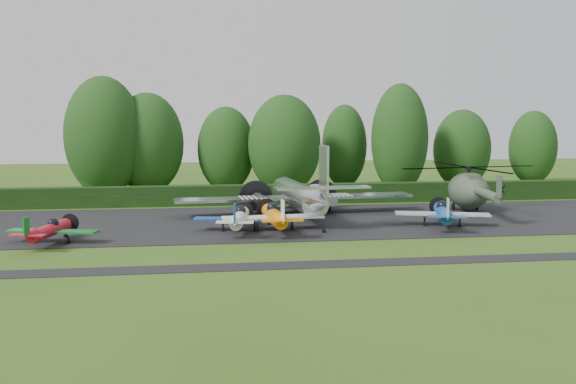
{
  "coord_description": "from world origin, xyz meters",
  "views": [
    {
      "loc": [
        -5.63,
        -43.77,
        9.16
      ],
      "look_at": [
        1.93,
        10.43,
        2.5
      ],
      "focal_mm": 40.0,
      "sensor_mm": 36.0,
      "label": 1
    }
  ],
  "objects": [
    {
      "name": "light_plane_blue",
      "position": [
        13.92,
        5.42,
        1.22
      ],
      "size": [
        7.6,
        7.99,
        2.92
      ],
      "rotation": [
        0.0,
        0.0,
        0.28
      ],
      "color": "#184C93",
      "rests_on": "ground"
    },
    {
      "name": "taxiway_verge",
      "position": [
        0.0,
        -6.0,
        0.0
      ],
      "size": [
        70.0,
        2.0,
        0.0
      ],
      "primitive_type": "cube",
      "color": "black",
      "rests_on": "ground"
    },
    {
      "name": "tree_10",
      "position": [
        -16.1,
        30.18,
        6.69
      ],
      "size": [
        8.69,
        8.69,
        13.4
      ],
      "color": "black",
      "rests_on": "ground"
    },
    {
      "name": "tree_1",
      "position": [
        12.39,
        34.53,
        5.16
      ],
      "size": [
        5.6,
        5.6,
        10.36
      ],
      "color": "black",
      "rests_on": "ground"
    },
    {
      "name": "sign_board",
      "position": [
        27.55,
        20.5,
        1.15
      ],
      "size": [
        3.02,
        0.11,
        1.7
      ],
      "rotation": [
        0.0,
        0.0,
        -0.02
      ],
      "color": "#3F3326",
      "rests_on": "ground"
    },
    {
      "name": "light_plane_white",
      "position": [
        -2.56,
        5.45,
        1.17
      ],
      "size": [
        7.28,
        7.66,
        2.8
      ],
      "rotation": [
        0.0,
        0.0,
        0.16
      ],
      "color": "silver",
      "rests_on": "ground"
    },
    {
      "name": "tree_0",
      "position": [
        -2.38,
        32.43,
        5.02
      ],
      "size": [
        6.78,
        6.78,
        10.06
      ],
      "color": "black",
      "rests_on": "ground"
    },
    {
      "name": "tree_2",
      "position": [
        4.1,
        28.95,
        5.69
      ],
      "size": [
        8.34,
        8.34,
        11.4
      ],
      "color": "black",
      "rests_on": "ground"
    },
    {
      "name": "tree_6",
      "position": [
        26.61,
        31.72,
        4.86
      ],
      "size": [
        7.0,
        7.0,
        9.74
      ],
      "color": "black",
      "rests_on": "ground"
    },
    {
      "name": "tree_9",
      "position": [
        37.76,
        34.96,
        4.8
      ],
      "size": [
        6.1,
        6.1,
        9.62
      ],
      "color": "black",
      "rests_on": "ground"
    },
    {
      "name": "tree_5",
      "position": [
        -11.44,
        31.85,
        5.81
      ],
      "size": [
        8.23,
        8.23,
        11.65
      ],
      "color": "black",
      "rests_on": "ground"
    },
    {
      "name": "light_plane_orange",
      "position": [
        0.12,
        5.3,
        1.29
      ],
      "size": [
        8.04,
        8.45,
        3.09
      ],
      "rotation": [
        0.0,
        0.0,
        -0.04
      ],
      "color": "orange",
      "rests_on": "ground"
    },
    {
      "name": "helicopter",
      "position": [
        19.43,
        13.01,
        2.33
      ],
      "size": [
        13.47,
        15.78,
        4.34
      ],
      "rotation": [
        0.0,
        0.0,
        0.13
      ],
      "color": "#3C4938",
      "rests_on": "ground"
    },
    {
      "name": "ground",
      "position": [
        0.0,
        0.0,
        0.0
      ],
      "size": [
        160.0,
        160.0,
        0.0
      ],
      "primitive_type": "plane",
      "color": "#335818",
      "rests_on": "ground"
    },
    {
      "name": "transport_plane",
      "position": [
        3.16,
        12.27,
        1.96
      ],
      "size": [
        21.95,
        16.83,
        7.04
      ],
      "rotation": [
        0.0,
        0.0,
        -0.09
      ],
      "color": "silver",
      "rests_on": "ground"
    },
    {
      "name": "tree_3",
      "position": [
        17.37,
        27.8,
        6.33
      ],
      "size": [
        6.54,
        6.54,
        12.69
      ],
      "color": "black",
      "rests_on": "ground"
    },
    {
      "name": "light_plane_red",
      "position": [
        -16.15,
        2.67,
        1.04
      ],
      "size": [
        6.48,
        6.81,
        2.49
      ],
      "rotation": [
        0.0,
        0.0,
        0.25
      ],
      "color": "red",
      "rests_on": "ground"
    },
    {
      "name": "hedgerow",
      "position": [
        0.0,
        21.0,
        0.0
      ],
      "size": [
        90.0,
        1.6,
        2.0
      ],
      "primitive_type": "cube",
      "color": "black",
      "rests_on": "ground"
    },
    {
      "name": "tree_4",
      "position": [
        -16.79,
        29.61,
        5.27
      ],
      "size": [
        5.58,
        5.58,
        10.57
      ],
      "color": "black",
      "rests_on": "ground"
    },
    {
      "name": "apron",
      "position": [
        0.0,
        10.0,
        0.0
      ],
      "size": [
        70.0,
        18.0,
        0.01
      ],
      "primitive_type": "cube",
      "color": "black",
      "rests_on": "ground"
    }
  ]
}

